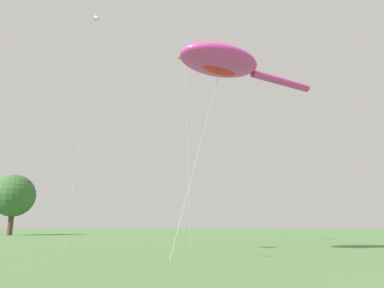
{
  "coord_description": "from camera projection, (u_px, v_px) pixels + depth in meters",
  "views": [
    {
      "loc": [
        -10.88,
        1.67,
        1.55
      ],
      "look_at": [
        0.61,
        10.48,
        4.88
      ],
      "focal_mm": 33.15,
      "sensor_mm": 36.0,
      "label": 1
    }
  ],
  "objects": [
    {
      "name": "small_kite_diamond_red",
      "position": [
        185.0,
        53.0,
        34.34
      ],
      "size": [
        4.32,
        4.27,
        18.52
      ],
      "rotation": [
        0.0,
        0.0,
        2.49
      ],
      "color": "orange",
      "rests_on": "ground"
    },
    {
      "name": "small_kite_bird_shape",
      "position": [
        96.0,
        20.0,
        34.34
      ],
      "size": [
        4.07,
        3.7,
        21.63
      ],
      "rotation": [
        0.0,
        0.0,
        0.26
      ],
      "color": "white",
      "rests_on": "ground"
    },
    {
      "name": "big_show_kite",
      "position": [
        223.0,
        62.0,
        22.0
      ],
      "size": [
        12.05,
        5.66,
        12.16
      ],
      "rotation": [
        0.0,
        0.0,
        2.76
      ],
      "color": "#CC3899",
      "rests_on": "ground"
    },
    {
      "name": "tree_oak_left",
      "position": [
        14.0,
        196.0,
        58.0
      ],
      "size": [
        6.84,
        6.84,
        9.73
      ],
      "color": "#513823",
      "rests_on": "ground"
    }
  ]
}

